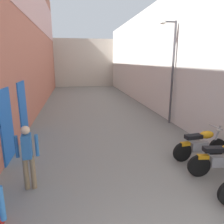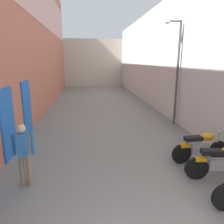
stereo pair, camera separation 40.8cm
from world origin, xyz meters
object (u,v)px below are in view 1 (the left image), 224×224
(motorcycle_fourth, at_px, (201,144))
(pedestrian_mid_alley, at_px, (28,153))
(street_lamp, at_px, (171,66))
(motorcycle_third, at_px, (223,158))

(motorcycle_fourth, relative_size, pedestrian_mid_alley, 1.18)
(pedestrian_mid_alley, xyz_separation_m, street_lamp, (5.60, 4.51, 1.83))
(motorcycle_third, xyz_separation_m, street_lamp, (0.70, 4.82, 2.25))
(motorcycle_third, height_order, pedestrian_mid_alley, pedestrian_mid_alley)
(motorcycle_fourth, distance_m, street_lamp, 4.49)
(motorcycle_third, relative_size, pedestrian_mid_alley, 1.18)
(motorcycle_third, relative_size, street_lamp, 0.39)
(motorcycle_third, bearing_deg, pedestrian_mid_alley, 176.34)
(motorcycle_fourth, xyz_separation_m, street_lamp, (0.70, 3.82, 2.25))
(motorcycle_fourth, distance_m, pedestrian_mid_alley, 4.96)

